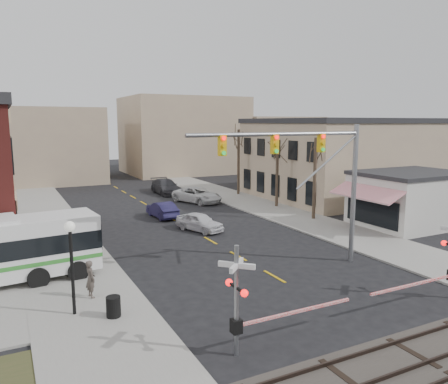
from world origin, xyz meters
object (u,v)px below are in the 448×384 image
Objects in this scene: traffic_signal_mast at (315,166)px; car_d at (166,187)px; street_lamp at (71,248)px; car_c at (197,195)px; trash_bin at (113,307)px; pedestrian_near at (90,279)px; rr_crossing_east at (448,258)px; pedestrian_far at (31,260)px; car_b at (162,210)px; rr_crossing_west at (247,300)px; car_a at (200,222)px.

traffic_signal_mast reaches higher than car_d.
street_lamp is 0.73× the size of car_c.
street_lamp reaches higher than trash_bin.
pedestrian_near is at bearing -115.14° from car_d.
pedestrian_far is at bearing 144.88° from rr_crossing_east.
street_lamp is at bearing -178.03° from traffic_signal_mast.
traffic_signal_mast is 6.01× the size of pedestrian_near.
rr_crossing_east is 3.34× the size of pedestrian_far.
rr_crossing_east is 34.64m from car_d.
trash_bin is 0.16× the size of car_c.
car_d is (-1.32, 34.59, -1.15)m from rr_crossing_east.
trash_bin is 0.52× the size of pedestrian_far.
trash_bin is (-11.41, -1.45, -5.21)m from traffic_signal_mast.
car_d is (4.55, 11.93, 0.13)m from car_b.
pedestrian_near reaches higher than trash_bin.
rr_crossing_east is at bearing -0.30° from rr_crossing_west.
car_d is at bearing 57.50° from car_a.
traffic_signal_mast is 12.63m from trash_bin.
rr_crossing_west is 1.02× the size of car_c.
pedestrian_near is at bearing -156.40° from car_a.
car_c is 22.99m from pedestrian_far.
pedestrian_near is (-14.22, -20.46, 0.23)m from car_c.
rr_crossing_east is 20.62m from pedestrian_far.
rr_crossing_east is at bearing -127.84° from pedestrian_near.
street_lamp is 1.00× the size of car_a.
car_d reaches higher than car_b.
rr_crossing_east reaches higher than car_b.
street_lamp reaches higher than car_b.
car_c is 3.15× the size of pedestrian_near.
trash_bin is (-14.11, 4.87, -1.42)m from rr_crossing_east.
car_b is at bearing 78.87° from car_a.
street_lamp is at bearing 130.76° from rr_crossing_west.
rr_crossing_west reaches higher than car_a.
traffic_signal_mast reaches higher than trash_bin.
trash_bin is at bearing 126.79° from rr_crossing_west.
car_b is (-5.87, 22.66, -1.28)m from rr_crossing_east.
pedestrian_near is at bearing -146.49° from car_c.
traffic_signal_mast is at bearing 113.14° from rr_crossing_east.
rr_crossing_east is 0.99× the size of car_d.
car_b is 7.59m from car_c.
rr_crossing_west is at bearing 75.57° from car_b.
car_b is at bearing -158.44° from car_c.
car_c is at bearing 59.08° from trash_bin.
car_b is at bearing -24.77° from pedestrian_far.
car_c is 6.80m from car_d.
traffic_signal_mast is 28.74m from car_d.
rr_crossing_west is at bearing -131.78° from car_c.
pedestrian_near is (-14.57, 7.40, -0.97)m from rr_crossing_east.
car_c is at bearing -45.72° from pedestrian_near.
car_a is 5.76m from car_b.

